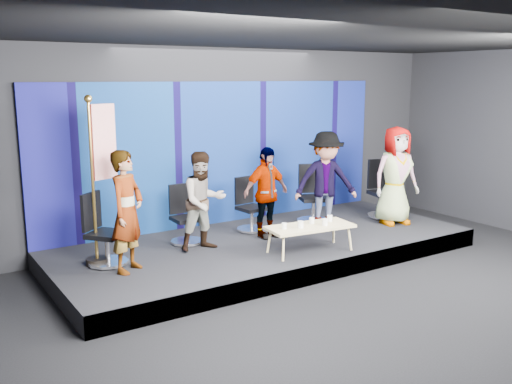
% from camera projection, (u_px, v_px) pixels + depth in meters
% --- Properties ---
extents(ground, '(10.00, 10.00, 0.00)m').
position_uv_depth(ground, '(370.00, 305.00, 7.58)').
color(ground, black).
rests_on(ground, ground).
extents(room_walls, '(10.02, 8.02, 3.51)m').
position_uv_depth(room_walls, '(378.00, 122.00, 7.10)').
color(room_walls, black).
rests_on(room_walls, ground).
extents(riser, '(7.00, 3.00, 0.30)m').
position_uv_depth(riser, '(265.00, 248.00, 9.60)').
color(riser, black).
rests_on(riser, ground).
extents(backdrop, '(7.00, 0.08, 2.60)m').
position_uv_depth(backdrop, '(222.00, 153.00, 10.51)').
color(backdrop, '#12085F').
rests_on(backdrop, riser).
extents(chair_a, '(0.84, 0.84, 1.06)m').
position_uv_depth(chair_a, '(104.00, 241.00, 8.23)').
color(chair_a, silver).
rests_on(chair_a, riser).
extents(panelist_a, '(0.74, 0.71, 1.71)m').
position_uv_depth(panelist_a, '(127.00, 212.00, 7.86)').
color(panelist_a, black).
rests_on(panelist_a, riser).
extents(chair_b, '(0.55, 0.55, 0.96)m').
position_uv_depth(chair_b, '(185.00, 224.00, 9.32)').
color(chair_b, silver).
rests_on(chair_b, riser).
extents(panelist_b, '(0.77, 0.60, 1.56)m').
position_uv_depth(panelist_b, '(203.00, 201.00, 8.87)').
color(panelist_b, black).
rests_on(panelist_b, riser).
extents(chair_c, '(0.58, 0.58, 0.95)m').
position_uv_depth(chair_c, '(250.00, 213.00, 10.08)').
color(chair_c, silver).
rests_on(chair_c, riser).
extents(panelist_c, '(0.93, 0.46, 1.54)m').
position_uv_depth(panelist_c, '(266.00, 193.00, 9.58)').
color(panelist_c, black).
rests_on(panelist_c, riser).
extents(chair_d, '(0.79, 0.79, 1.08)m').
position_uv_depth(chair_d, '(312.00, 203.00, 10.67)').
color(chair_d, silver).
rests_on(chair_d, riser).
extents(panelist_d, '(1.29, 1.03, 1.75)m').
position_uv_depth(panelist_d, '(326.00, 181.00, 10.10)').
color(panelist_d, black).
rests_on(panelist_d, riser).
extents(chair_e, '(0.76, 0.76, 1.11)m').
position_uv_depth(chair_e, '(383.00, 198.00, 11.05)').
color(chair_e, silver).
rests_on(chair_e, riser).
extents(panelist_e, '(0.99, 0.76, 1.80)m').
position_uv_depth(panelist_e, '(396.00, 176.00, 10.46)').
color(panelist_e, black).
rests_on(panelist_e, riser).
extents(coffee_table, '(1.42, 0.73, 0.42)m').
position_uv_depth(coffee_table, '(310.00, 228.00, 8.84)').
color(coffee_table, tan).
rests_on(coffee_table, riser).
extents(mug_a, '(0.08, 0.08, 0.09)m').
position_uv_depth(mug_a, '(284.00, 226.00, 8.63)').
color(mug_a, silver).
rests_on(mug_a, coffee_table).
extents(mug_b, '(0.09, 0.09, 0.11)m').
position_uv_depth(mug_b, '(301.00, 225.00, 8.67)').
color(mug_b, silver).
rests_on(mug_b, coffee_table).
extents(mug_c, '(0.08, 0.08, 0.09)m').
position_uv_depth(mug_c, '(312.00, 220.00, 8.95)').
color(mug_c, silver).
rests_on(mug_c, coffee_table).
extents(mug_d, '(0.09, 0.09, 0.10)m').
position_uv_depth(mug_d, '(325.00, 222.00, 8.83)').
color(mug_d, silver).
rests_on(mug_d, coffee_table).
extents(mug_e, '(0.08, 0.08, 0.10)m').
position_uv_depth(mug_e, '(330.00, 218.00, 9.07)').
color(mug_e, silver).
rests_on(mug_e, coffee_table).
extents(flag_stand, '(0.55, 0.32, 2.44)m').
position_uv_depth(flag_stand, '(100.00, 176.00, 8.11)').
color(flag_stand, black).
rests_on(flag_stand, riser).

